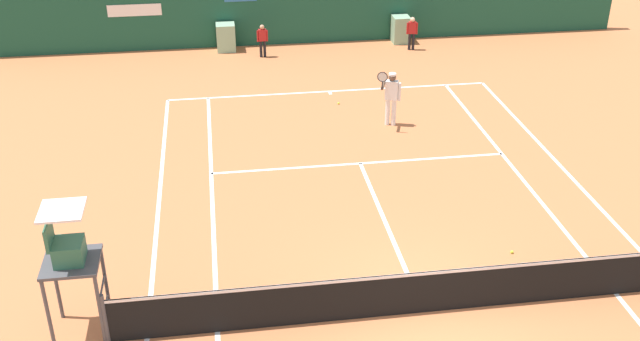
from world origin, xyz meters
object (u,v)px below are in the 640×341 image
object	(u,v)px
ball_kid_left_post	(262,39)
tennis_ball_mid_court	(512,252)
umpire_chair	(69,255)
tennis_ball_near_service_line	(339,103)
ball_kid_right_post	(412,31)
player_on_baseline	(391,94)

from	to	relation	value
ball_kid_left_post	tennis_ball_mid_court	size ratio (longest dim) A/B	18.14
umpire_chair	ball_kid_left_post	size ratio (longest dim) A/B	2.15
ball_kid_left_post	umpire_chair	bearing A→B (deg)	69.58
umpire_chair	ball_kid_left_post	distance (m)	15.78
tennis_ball_near_service_line	ball_kid_right_post	bearing A→B (deg)	53.38
ball_kid_right_post	ball_kid_left_post	distance (m)	5.68
umpire_chair	tennis_ball_mid_court	world-z (taller)	umpire_chair
tennis_ball_mid_court	ball_kid_left_post	bearing A→B (deg)	107.55
player_on_baseline	ball_kid_right_post	world-z (taller)	player_on_baseline
ball_kid_left_post	ball_kid_right_post	bearing A→B (deg)	176.55
ball_kid_left_post	tennis_ball_near_service_line	size ratio (longest dim) A/B	18.14
player_on_baseline	tennis_ball_near_service_line	bearing A→B (deg)	-36.11
ball_kid_right_post	ball_kid_left_post	bearing A→B (deg)	8.87
ball_kid_left_post	tennis_ball_mid_court	xyz separation A→B (m)	(4.37, -13.80, -0.68)
ball_kid_right_post	tennis_ball_mid_court	bearing A→B (deg)	93.43
ball_kid_right_post	tennis_ball_near_service_line	xyz separation A→B (m)	(-3.66, -4.92, -0.70)
umpire_chair	player_on_baseline	size ratio (longest dim) A/B	1.42
player_on_baseline	tennis_ball_mid_court	xyz separation A→B (m)	(1.09, -7.07, -0.96)
player_on_baseline	ball_kid_left_post	size ratio (longest dim) A/B	1.51
umpire_chair	tennis_ball_near_service_line	xyz separation A→B (m)	(6.62, 10.15, -1.66)
player_on_baseline	ball_kid_right_post	bearing A→B (deg)	-90.33
player_on_baseline	ball_kid_right_post	distance (m)	7.16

